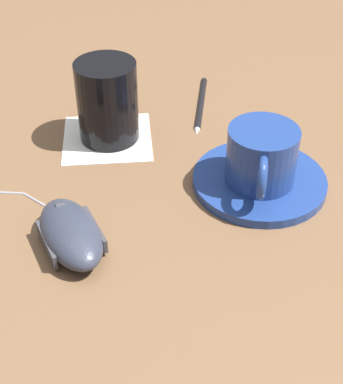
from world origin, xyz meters
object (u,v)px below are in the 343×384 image
object	(u,v)px
saucer	(259,181)
drinking_glass	(107,101)
pen	(201,102)
computer_mouse	(71,233)
coffee_cup	(262,157)

from	to	relation	value
saucer	drinking_glass	distance (m)	0.21
drinking_glass	pen	xyz separation A→B (m)	(-0.03, 0.14, -0.05)
pen	computer_mouse	bearing A→B (deg)	-50.02
saucer	computer_mouse	size ratio (longest dim) A/B	1.37
computer_mouse	saucer	bearing A→B (deg)	93.25
computer_mouse	pen	size ratio (longest dim) A/B	0.85
coffee_cup	pen	bearing A→B (deg)	174.26
pen	drinking_glass	bearing A→B (deg)	-79.21
coffee_cup	pen	world-z (taller)	coffee_cup
saucer	coffee_cup	distance (m)	0.04
saucer	pen	xyz separation A→B (m)	(-0.19, 0.02, -0.00)
coffee_cup	computer_mouse	bearing A→B (deg)	-87.85
drinking_glass	saucer	bearing A→B (deg)	37.80
computer_mouse	pen	bearing A→B (deg)	129.98
saucer	coffee_cup	world-z (taller)	coffee_cup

